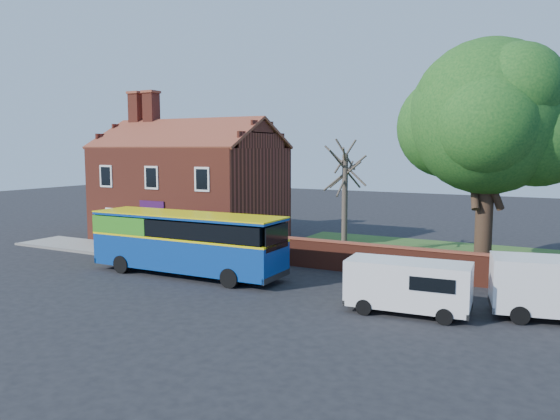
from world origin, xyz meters
The scene contains 10 objects.
ground centered at (0.00, 0.00, 0.00)m, with size 120.00×120.00×0.00m, color black.
pavement centered at (-7.00, 5.75, 0.06)m, with size 18.00×3.50×0.12m, color gray.
kerb centered at (-7.00, 4.00, 0.07)m, with size 18.00×0.15×0.14m, color slate.
grass_strip centered at (13.00, 13.00, 0.02)m, with size 26.00×12.00×0.04m, color #426B28.
shop_building centered at (-7.02, 11.50, 3.41)m, with size 12.30×8.13×10.50m.
boundary_wall centered at (13.00, 7.00, 0.81)m, with size 22.00×0.38×1.60m.
bus centered at (-0.61, 2.41, 1.80)m, with size 10.47×2.82×3.18m.
van_near centered at (11.44, 1.26, 1.17)m, with size 4.89×2.29×2.09m.
large_tree centered at (13.15, 9.73, 7.78)m, with size 9.74×7.70×11.88m.
bare_tree centered at (4.94, 10.96, 3.42)m, with size 2.50×2.98×6.67m.
Camera 1 is at (16.87, -19.55, 6.46)m, focal length 35.00 mm.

